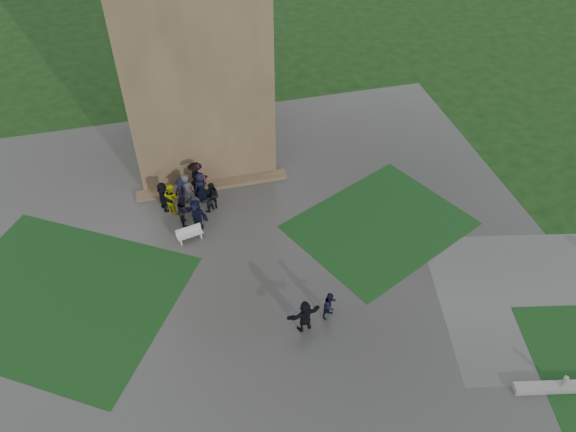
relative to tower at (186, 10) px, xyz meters
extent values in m
plane|color=black|center=(0.00, -15.00, -9.00)|extent=(120.00, 120.00, 0.00)
cube|color=#383836|center=(0.00, -13.00, -8.99)|extent=(34.00, 34.00, 0.02)
cube|color=#123515|center=(-8.50, -11.00, -8.97)|extent=(14.10, 13.46, 0.01)
cube|color=#123515|center=(8.50, -10.00, -8.97)|extent=(11.12, 10.15, 0.01)
cube|color=brown|center=(0.00, 0.00, 0.00)|extent=(8.00, 8.00, 18.00)
cube|color=brown|center=(0.00, -4.40, -8.87)|extent=(9.00, 0.80, 0.22)
cylinder|color=gray|center=(12.26, -21.31, -8.55)|extent=(0.20, 0.20, 0.90)
cube|color=beige|center=(-1.83, -8.59, -8.57)|extent=(1.45, 0.70, 0.06)
cube|color=beige|center=(-2.37, -8.71, -8.78)|extent=(0.15, 0.38, 0.39)
cube|color=beige|center=(-1.28, -8.47, -8.78)|extent=(0.15, 0.38, 0.39)
cube|color=beige|center=(-1.87, -8.39, -8.36)|extent=(1.37, 0.34, 0.37)
imported|color=black|center=(-0.22, -6.25, -8.13)|extent=(0.93, 0.90, 1.69)
imported|color=black|center=(-0.74, -5.37, -8.05)|extent=(1.10, 1.02, 1.87)
imported|color=black|center=(-0.93, -5.07, -8.07)|extent=(1.79, 1.31, 1.83)
imported|color=#45464B|center=(-1.56, -5.31, -8.05)|extent=(1.08, 0.94, 1.85)
imported|color=black|center=(-1.85, -5.31, -8.17)|extent=(1.17, 1.05, 1.63)
imported|color=black|center=(-2.91, -5.74, -8.05)|extent=(1.13, 1.84, 1.87)
imported|color=#BBC10B|center=(-2.49, -6.02, -8.02)|extent=(1.01, 1.05, 1.91)
imported|color=black|center=(-1.93, -7.15, -8.06)|extent=(0.58, 0.93, 1.85)
imported|color=black|center=(-1.30, -7.67, -8.04)|extent=(1.70, 1.65, 1.88)
imported|color=#45464B|center=(-1.35, -6.65, -8.15)|extent=(1.07, 0.74, 1.66)
imported|color=black|center=(-0.54, -6.47, -8.23)|extent=(0.84, 0.75, 1.50)
imported|color=#B94C86|center=(-0.54, -6.47, -6.94)|extent=(0.96, 0.96, 0.88)
imported|color=#622C79|center=(-1.93, -7.15, -6.82)|extent=(0.98, 0.98, 0.90)
imported|color=black|center=(-0.93, -5.07, -6.94)|extent=(0.78, 0.78, 0.69)
imported|color=#B94C86|center=(-0.74, -5.37, -6.92)|extent=(1.00, 1.00, 0.92)
imported|color=black|center=(3.94, -15.23, -8.21)|extent=(0.87, 0.77, 1.55)
imported|color=black|center=(2.60, -15.65, -8.08)|extent=(1.76, 0.91, 1.80)
camera|label=1|loc=(-1.95, -30.56, 12.50)|focal=35.00mm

